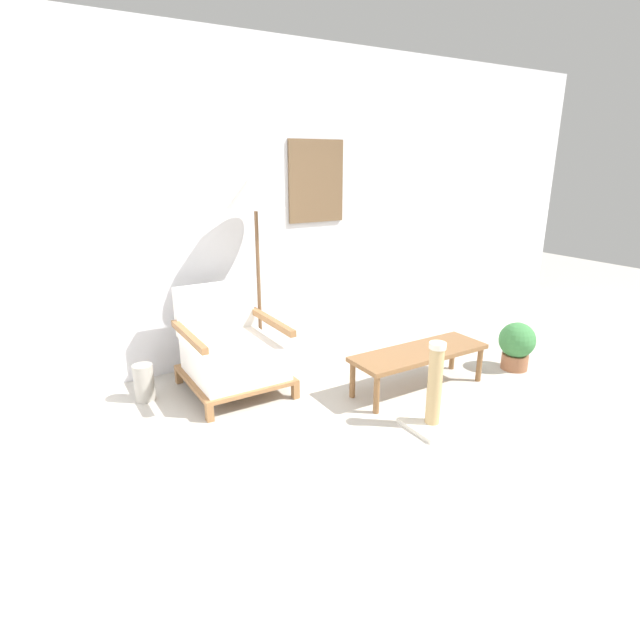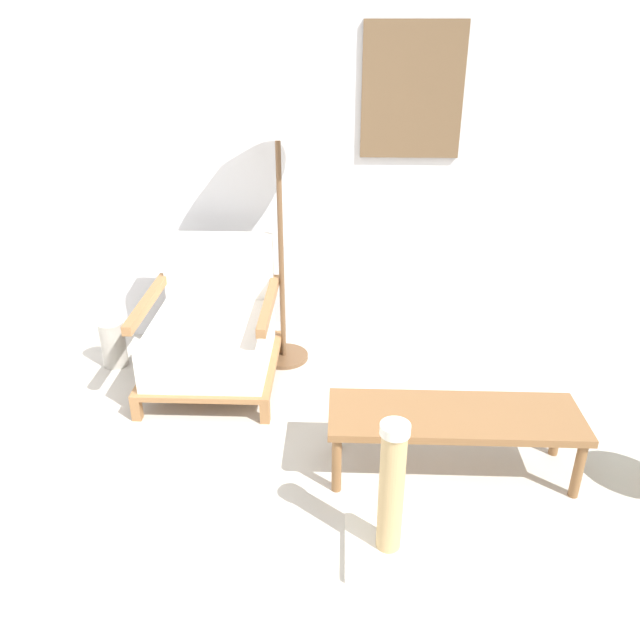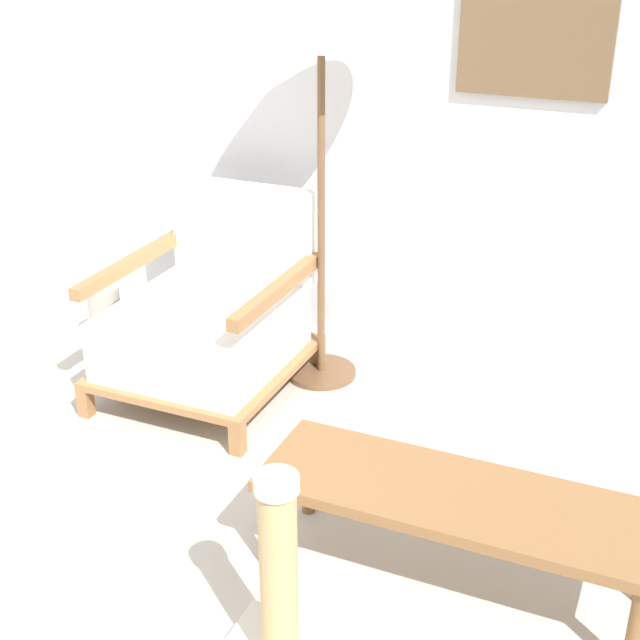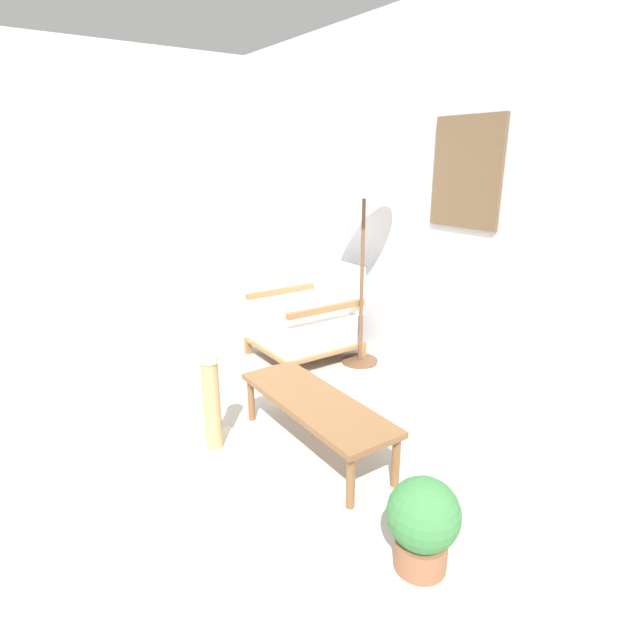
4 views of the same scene
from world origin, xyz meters
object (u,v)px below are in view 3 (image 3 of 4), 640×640
at_px(coffee_table, 455,504).
at_px(armchair, 209,321).
at_px(scratching_post, 279,608).
at_px(vase, 105,316).
at_px(floor_lamp, 321,21).

bearing_deg(coffee_table, armchair, 148.53).
bearing_deg(scratching_post, vase, 137.87).
relative_size(armchair, scratching_post, 1.30).
xyz_separation_m(floor_lamp, coffee_table, (0.87, -1.04, -1.17)).
relative_size(coffee_table, scratching_post, 1.86).
bearing_deg(scratching_post, coffee_table, 57.55).
height_order(coffee_table, vase, coffee_table).
xyz_separation_m(floor_lamp, scratching_post, (0.55, -1.54, -1.25)).
xyz_separation_m(vase, scratching_post, (1.57, -1.42, 0.06)).
bearing_deg(floor_lamp, armchair, -143.35).
bearing_deg(armchair, floor_lamp, 36.65).
height_order(armchair, coffee_table, armchair).
height_order(armchair, vase, armchair).
xyz_separation_m(floor_lamp, vase, (-1.02, -0.12, -1.31)).
distance_m(floor_lamp, coffee_table, 1.79).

